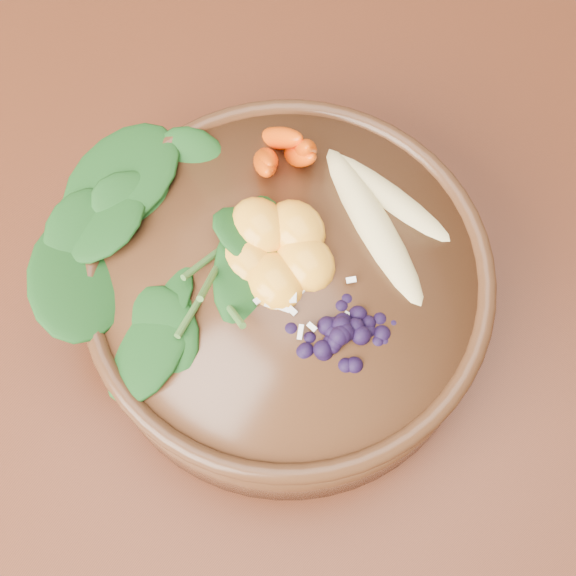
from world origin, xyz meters
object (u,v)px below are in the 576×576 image
Objects in this scene: carrot_cluster at (288,127)px; kale_heap at (185,226)px; mandarin_cluster at (276,242)px; banana_halves at (383,201)px; blueberry_pile at (343,328)px; stoneware_bowl at (288,294)px; dining_table at (411,87)px.

kale_heap is at bearing -169.49° from carrot_cluster.
carrot_cluster is at bearing 49.78° from mandarin_cluster.
carrot_cluster is 0.07m from banana_halves.
blueberry_pile is at bearing -68.61° from kale_heap.
mandarin_cluster is at bearing 83.25° from stoneware_bowl.
mandarin_cluster is at bearing 170.25° from banana_halves.
stoneware_bowl reaches higher than dining_table.
stoneware_bowl is 0.08m from kale_heap.
mandarin_cluster is at bearing -150.29° from dining_table.
dining_table is 13.79× the size of blueberry_pile.
kale_heap is at bearing 126.46° from stoneware_bowl.
dining_table is at bearing 29.71° from mandarin_cluster.
banana_halves is at bearing 38.07° from blueberry_pile.
blueberry_pile reaches higher than mandarin_cluster.
dining_table is 0.28m from banana_halves.
stoneware_bowl is 3.62× the size of carrot_cluster.
banana_halves is (0.03, -0.06, -0.02)m from carrot_cluster.
kale_heap is (-0.28, -0.10, 0.18)m from dining_table.
kale_heap reaches higher than banana_halves.
dining_table is 23.09× the size of carrot_cluster.
blueberry_pile reaches higher than banana_halves.
banana_halves reaches higher than dining_table.
dining_table is 20.08× the size of mandarin_cluster.
stoneware_bowl is 0.11m from carrot_cluster.
carrot_cluster reaches higher than mandarin_cluster.
banana_halves is at bearing -138.26° from dining_table.
banana_halves reaches higher than stoneware_bowl.
carrot_cluster is at bearing 113.06° from banana_halves.
kale_heap is 0.12m from banana_halves.
kale_heap is (-0.04, 0.05, 0.05)m from stoneware_bowl.
stoneware_bowl is 0.09m from banana_halves.
stoneware_bowl is (-0.24, -0.15, 0.13)m from dining_table.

